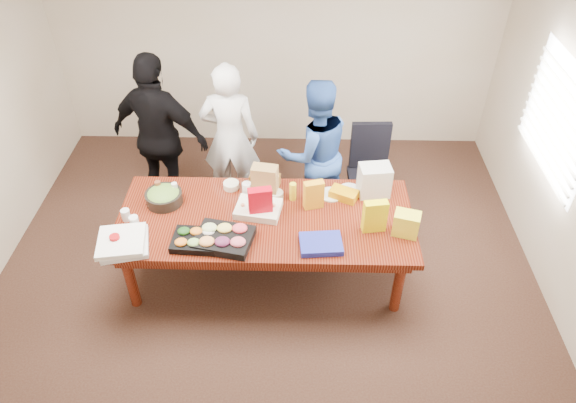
{
  "coord_description": "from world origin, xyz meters",
  "views": [
    {
      "loc": [
        0.31,
        -3.78,
        4.1
      ],
      "look_at": [
        0.21,
        0.1,
        0.86
      ],
      "focal_mm": 33.33,
      "sensor_mm": 36.0,
      "label": 1
    }
  ],
  "objects_px": {
    "person_center": "(230,138)",
    "salad_bowl": "(164,198)",
    "sheet_cake": "(258,209)",
    "person_right": "(315,153)",
    "conference_table": "(266,245)",
    "office_chair": "(369,177)"
  },
  "relations": [
    {
      "from": "office_chair",
      "to": "person_center",
      "type": "height_order",
      "value": "person_center"
    },
    {
      "from": "person_right",
      "to": "sheet_cake",
      "type": "relative_size",
      "value": 4.01
    },
    {
      "from": "conference_table",
      "to": "office_chair",
      "type": "bearing_deg",
      "value": 41.4
    },
    {
      "from": "person_center",
      "to": "sheet_cake",
      "type": "bearing_deg",
      "value": 109.99
    },
    {
      "from": "sheet_cake",
      "to": "salad_bowl",
      "type": "relative_size",
      "value": 1.17
    },
    {
      "from": "conference_table",
      "to": "person_right",
      "type": "xyz_separation_m",
      "value": [
        0.48,
        0.94,
        0.47
      ]
    },
    {
      "from": "conference_table",
      "to": "salad_bowl",
      "type": "xyz_separation_m",
      "value": [
        -0.99,
        0.19,
        0.43
      ]
    },
    {
      "from": "conference_table",
      "to": "salad_bowl",
      "type": "relative_size",
      "value": 7.83
    },
    {
      "from": "person_center",
      "to": "salad_bowl",
      "type": "distance_m",
      "value": 1.11
    },
    {
      "from": "person_right",
      "to": "conference_table",
      "type": "bearing_deg",
      "value": 44.36
    },
    {
      "from": "person_center",
      "to": "salad_bowl",
      "type": "xyz_separation_m",
      "value": [
        -0.54,
        -0.96,
        -0.07
      ]
    },
    {
      "from": "person_right",
      "to": "sheet_cake",
      "type": "bearing_deg",
      "value": 39.13
    },
    {
      "from": "salad_bowl",
      "to": "conference_table",
      "type": "bearing_deg",
      "value": -11.0
    },
    {
      "from": "conference_table",
      "to": "person_right",
      "type": "height_order",
      "value": "person_right"
    },
    {
      "from": "sheet_cake",
      "to": "salad_bowl",
      "type": "height_order",
      "value": "salad_bowl"
    },
    {
      "from": "sheet_cake",
      "to": "salad_bowl",
      "type": "xyz_separation_m",
      "value": [
        -0.92,
        0.12,
        0.02
      ]
    },
    {
      "from": "person_right",
      "to": "salad_bowl",
      "type": "distance_m",
      "value": 1.65
    },
    {
      "from": "conference_table",
      "to": "person_center",
      "type": "relative_size",
      "value": 1.59
    },
    {
      "from": "office_chair",
      "to": "salad_bowl",
      "type": "xyz_separation_m",
      "value": [
        -2.09,
        -0.77,
        0.29
      ]
    },
    {
      "from": "conference_table",
      "to": "person_right",
      "type": "bearing_deg",
      "value": 63.15
    },
    {
      "from": "conference_table",
      "to": "office_chair",
      "type": "relative_size",
      "value": 2.71
    },
    {
      "from": "person_center",
      "to": "person_right",
      "type": "relative_size",
      "value": 1.05
    }
  ]
}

